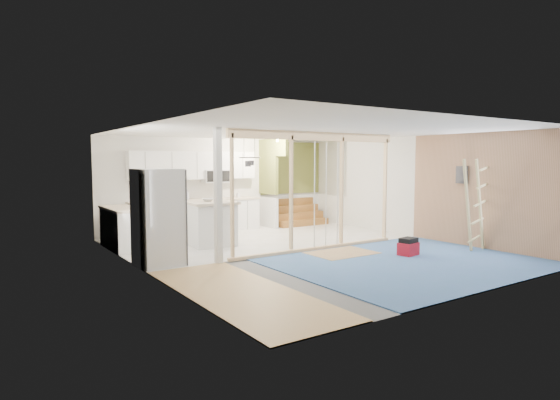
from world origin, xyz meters
TOP-DOWN VIEW (x-y plane):
  - room at (0.00, 0.00)m, footprint 7.01×8.01m
  - floor_overlays at (0.07, 0.06)m, footprint 7.00×8.00m
  - stud_frame at (-0.27, -0.00)m, footprint 4.66×0.14m
  - base_cabinets at (-1.61, 3.36)m, footprint 4.45×2.24m
  - upper_cabinets at (-0.84, 3.82)m, footprint 3.60×0.41m
  - green_partition at (2.04, 3.66)m, footprint 2.25×1.51m
  - pot_rack at (-0.31, 1.89)m, footprint 0.52×0.52m
  - sheathing_panel at (3.48, -2.00)m, footprint 0.02×4.00m
  - electrical_panel at (3.43, -1.40)m, footprint 0.04×0.30m
  - ceiling_light at (1.40, 3.00)m, footprint 0.32×0.32m
  - fridge at (-3.10, 0.45)m, footprint 0.85×0.82m
  - island at (-1.40, 1.80)m, footprint 1.14×1.14m
  - bowl at (-1.44, 1.86)m, footprint 0.35×0.35m
  - soap_bottle_a at (-1.18, 3.70)m, footprint 0.11×0.11m
  - soap_bottle_b at (0.35, 3.66)m, footprint 0.09×0.09m
  - toolbox at (1.50, -1.53)m, footprint 0.44×0.36m
  - ladder at (3.06, -2.01)m, footprint 1.07×0.08m

SIDE VIEW (x-z plane):
  - floor_overlays at x=0.07m, z-range 0.00..0.02m
  - toolbox at x=1.50m, z-range -0.01..0.37m
  - base_cabinets at x=-1.61m, z-range 0.00..0.93m
  - island at x=-1.40m, z-range 0.00..1.04m
  - fridge at x=-3.10m, z-range 0.00..1.82m
  - green_partition at x=2.04m, z-range -0.36..2.24m
  - ladder at x=3.06m, z-range 0.02..2.02m
  - soap_bottle_b at x=0.35m, z-range 0.93..1.11m
  - soap_bottle_a at x=-1.18m, z-range 0.93..1.20m
  - bowl at x=-1.44m, z-range 1.04..1.11m
  - sheathing_panel at x=3.48m, z-range 0.00..2.60m
  - room at x=0.00m, z-range 0.00..2.61m
  - stud_frame at x=-0.27m, z-range 0.31..2.91m
  - electrical_panel at x=3.43m, z-range 1.45..1.85m
  - upper_cabinets at x=-0.84m, z-range 1.39..2.25m
  - pot_rack at x=-0.31m, z-range 1.64..2.36m
  - ceiling_light at x=1.40m, z-range 2.50..2.58m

